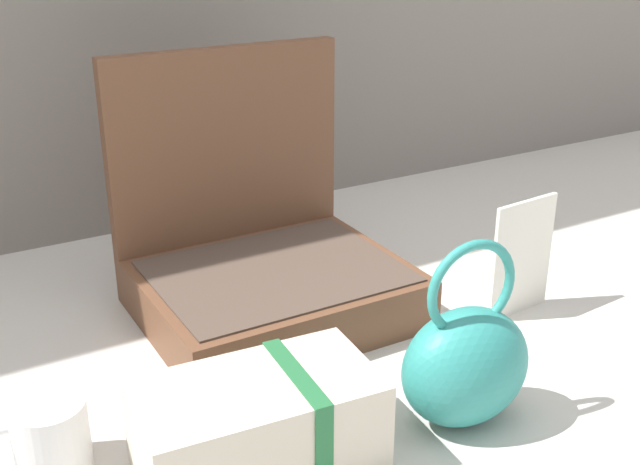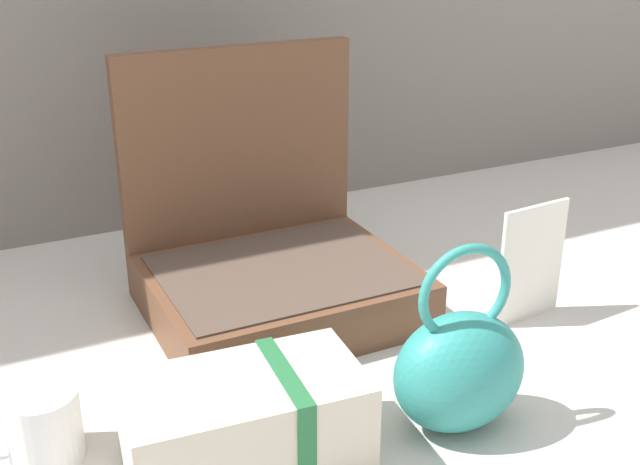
% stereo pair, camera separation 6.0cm
% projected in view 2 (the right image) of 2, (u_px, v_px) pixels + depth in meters
% --- Properties ---
extents(ground_plane, '(6.00, 6.00, 0.00)m').
position_uv_depth(ground_plane, '(311.00, 354.00, 1.06)').
color(ground_plane, beige).
extents(open_suitcase, '(0.37, 0.32, 0.37)m').
position_uv_depth(open_suitcase, '(269.00, 256.00, 1.16)').
color(open_suitcase, brown).
rests_on(open_suitcase, ground_plane).
extents(teal_pouch_handbag, '(0.17, 0.12, 0.23)m').
position_uv_depth(teal_pouch_handbag, '(459.00, 368.00, 0.89)').
color(teal_pouch_handbag, teal).
rests_on(teal_pouch_handbag, ground_plane).
extents(cream_toiletry_bag, '(0.26, 0.16, 0.11)m').
position_uv_depth(cream_toiletry_bag, '(248.00, 422.00, 0.84)').
color(cream_toiletry_bag, beige).
rests_on(cream_toiletry_bag, ground_plane).
extents(coffee_mug, '(0.11, 0.08, 0.08)m').
position_uv_depth(coffee_mug, '(42.00, 426.00, 0.85)').
color(coffee_mug, silver).
rests_on(coffee_mug, ground_plane).
extents(info_card_left, '(0.12, 0.02, 0.18)m').
position_uv_depth(info_card_left, '(531.00, 263.00, 1.12)').
color(info_card_left, white).
rests_on(info_card_left, ground_plane).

